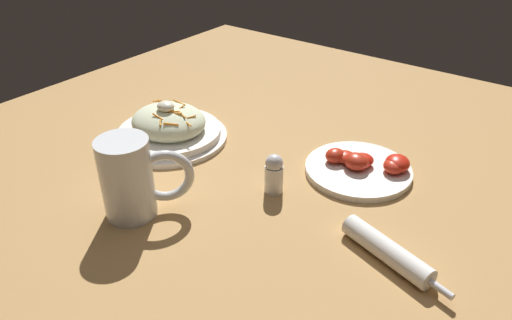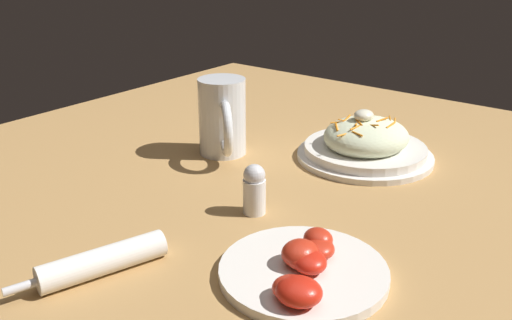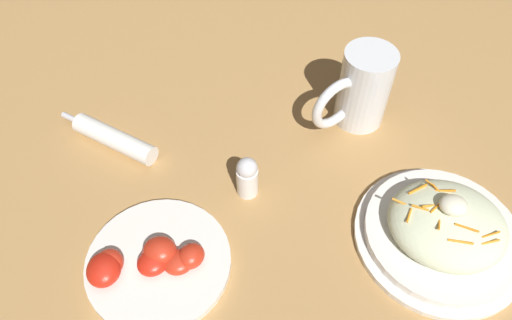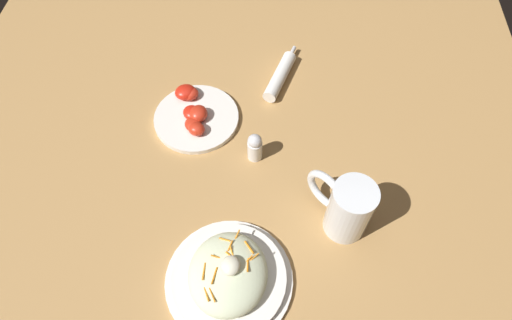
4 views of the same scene
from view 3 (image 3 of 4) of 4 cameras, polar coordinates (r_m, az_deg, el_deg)
ground_plane at (r=0.72m, az=0.69°, el=-7.10°), size 1.43×1.43×0.00m
salad_plate at (r=0.72m, az=21.29°, el=-7.65°), size 0.24×0.24×0.09m
beer_mug at (r=0.82m, az=12.31°, el=7.86°), size 0.12×0.13×0.14m
napkin_roll at (r=0.82m, az=-16.45°, el=2.45°), size 0.19×0.08×0.03m
tomato_plate at (r=0.68m, az=-11.94°, el=-11.63°), size 0.20×0.20×0.04m
salt_shaker at (r=0.71m, az=-1.04°, el=-1.96°), size 0.03×0.03×0.07m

